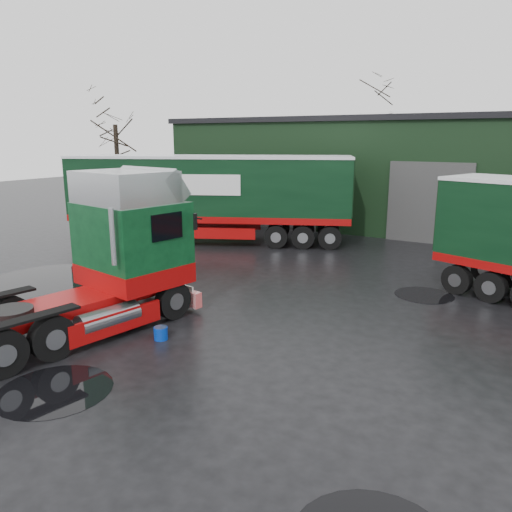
{
  "coord_description": "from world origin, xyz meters",
  "views": [
    {
      "loc": [
        6.97,
        -11.54,
        5.17
      ],
      "look_at": [
        -0.35,
        1.03,
        1.7
      ],
      "focal_mm": 35.0,
      "sensor_mm": 36.0,
      "label": 1
    }
  ],
  "objects": [
    {
      "name": "puddle_1",
      "position": [
        3.81,
        5.13,
        0.0
      ],
      "size": [
        1.94,
        1.94,
        0.01
      ],
      "primitive_type": "cylinder",
      "color": "black",
      "rests_on": "ground"
    },
    {
      "name": "hero_tractor",
      "position": [
        -3.62,
        -3.0,
        2.16
      ],
      "size": [
        4.17,
        7.36,
        4.31
      ],
      "primitive_type": null,
      "rotation": [
        0.0,
        0.0,
        -0.18
      ],
      "color": "#0A3A1B",
      "rests_on": "ground"
    },
    {
      "name": "puddle_2",
      "position": [
        -8.34,
        -0.01,
        0.0
      ],
      "size": [
        5.16,
        5.16,
        0.01
      ],
      "primitive_type": "cylinder",
      "color": "black",
      "rests_on": "ground"
    },
    {
      "name": "warehouse",
      "position": [
        2.0,
        20.0,
        3.16
      ],
      "size": [
        32.4,
        12.4,
        6.3
      ],
      "color": "black",
      "rests_on": "ground"
    },
    {
      "name": "puddle_0",
      "position": [
        -1.46,
        -5.45,
        0.0
      ],
      "size": [
        2.38,
        2.38,
        0.01
      ],
      "primitive_type": "cylinder",
      "color": "black",
      "rests_on": "ground"
    },
    {
      "name": "ground",
      "position": [
        0.0,
        0.0,
        0.0
      ],
      "size": [
        100.0,
        100.0,
        0.0
      ],
      "primitive_type": "plane",
      "color": "black"
    },
    {
      "name": "wash_bucket",
      "position": [
        -1.34,
        -2.23,
        0.17
      ],
      "size": [
        0.36,
        0.36,
        0.34
      ],
      "primitive_type": "cylinder",
      "rotation": [
        0.0,
        0.0,
        0.01
      ],
      "color": "#072DA3",
      "rests_on": "ground"
    },
    {
      "name": "tree_left",
      "position": [
        -17.0,
        12.0,
        4.25
      ],
      "size": [
        4.4,
        4.4,
        8.5
      ],
      "primitive_type": null,
      "color": "black",
      "rests_on": "ground"
    },
    {
      "name": "trailer_left",
      "position": [
        -7.5,
        8.75,
        2.17
      ],
      "size": [
        13.94,
        8.31,
        4.34
      ],
      "primitive_type": null,
      "rotation": [
        0.0,
        0.0,
        1.99
      ],
      "color": "silver",
      "rests_on": "ground"
    },
    {
      "name": "tree_back_a",
      "position": [
        -6.0,
        30.0,
        4.75
      ],
      "size": [
        4.4,
        4.4,
        9.5
      ],
      "primitive_type": null,
      "color": "black",
      "rests_on": "ground"
    }
  ]
}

